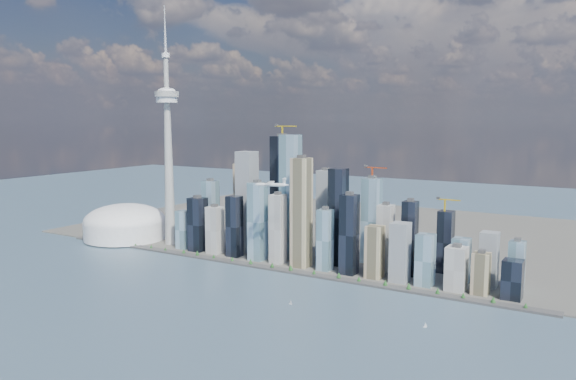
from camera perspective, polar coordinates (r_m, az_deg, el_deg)
The scene contains 10 objects.
ground at distance 955.70m, azimuth -11.05°, elevation -11.16°, with size 4000.00×4000.00×0.00m, color #385663.
seawall at distance 1145.05m, azimuth -2.64°, elevation -7.80°, with size 1100.00×22.00×4.00m, color #383838.
land at distance 1531.21m, azimuth 6.67°, elevation -3.99°, with size 1400.00×900.00×3.00m, color #4C4C47.
shoreline_trees at distance 1143.30m, azimuth -2.64°, elevation -7.48°, with size 960.53×7.20×8.80m.
skyscraper_cluster at distance 1168.62m, azimuth 2.13°, elevation -3.13°, with size 736.00×142.00×283.86m.
needle_tower at distance 1339.88m, azimuth -12.08°, elevation 4.39°, with size 56.00×56.00×550.50m.
dome_stadium at distance 1453.88m, azimuth -16.21°, elevation -3.32°, with size 200.00×200.00×86.00m.
airplane at distance 1054.71m, azimuth -1.70°, elevation 0.59°, with size 63.12×56.55×15.98m.
sailboat_west at distance 928.69m, azimuth 0.27°, elevation -11.37°, with size 6.85×2.71×9.46m.
sailboat_east at distance 857.45m, azimuth 13.77°, elevation -13.24°, with size 5.98×2.89×8.30m.
Camera 1 is at (608.20, -672.96, 300.96)m, focal length 35.00 mm.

